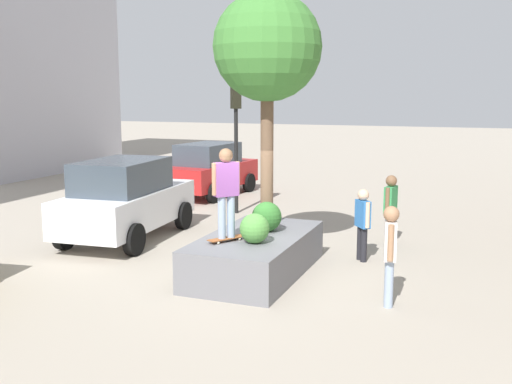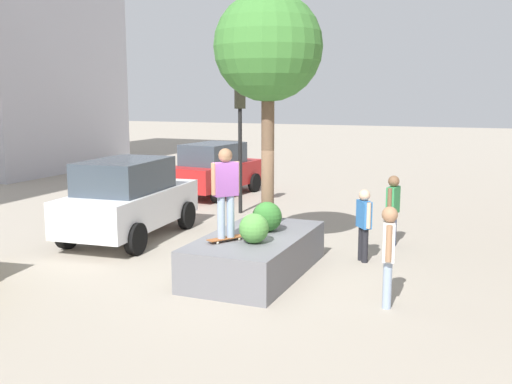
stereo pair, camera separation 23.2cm
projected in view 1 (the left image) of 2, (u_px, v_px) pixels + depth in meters
name	position (u px, v px, depth m)	size (l,w,h in m)	color
ground_plane	(246.00, 274.00, 12.28)	(120.00, 120.00, 0.00)	#9E9384
planter_ledge	(256.00, 254.00, 12.24)	(3.65, 1.89, 0.83)	slate
plaza_tree	(267.00, 49.00, 12.40)	(2.31, 2.31, 5.02)	brown
boxwood_shrub	(255.00, 228.00, 11.46)	(0.58, 0.58, 0.58)	#4C8C3D
hedge_clump	(267.00, 217.00, 12.44)	(0.63, 0.63, 0.63)	#2D6628
skateboard	(227.00, 239.00, 11.62)	(0.79, 0.59, 0.07)	brown
skateboarder	(226.00, 187.00, 11.45)	(0.49, 0.46, 1.77)	#8C9EB7
police_car	(126.00, 199.00, 15.08)	(4.59, 2.38, 2.07)	white
sedan_parked	(210.00, 169.00, 21.64)	(4.33, 2.29, 1.94)	#B21E1E
traffic_light_corner	(236.00, 123.00, 18.13)	(0.37, 0.37, 4.12)	black
pedestrian_crossing	(390.00, 205.00, 14.37)	(0.59, 0.28, 1.76)	navy
passerby_with_bag	(390.00, 249.00, 10.28)	(0.60, 0.28, 1.79)	#8C9EB7
bystander_watching	(363.00, 220.00, 13.10)	(0.46, 0.41, 1.63)	black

